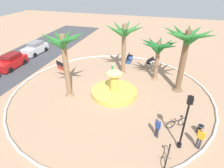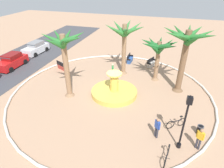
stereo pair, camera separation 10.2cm
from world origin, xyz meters
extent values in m
plane|color=tan|center=(0.00, 0.00, 0.00)|extent=(80.00, 80.00, 0.00)
torus|color=silver|center=(0.00, 0.00, 0.10)|extent=(18.80, 18.80, 0.20)
cylinder|color=gold|center=(-0.20, -0.37, 0.23)|extent=(4.33, 4.33, 0.45)
cylinder|color=#19567F|center=(-0.20, -0.37, 0.19)|extent=(3.81, 3.81, 0.34)
cylinder|color=gold|center=(-0.20, -0.37, 1.29)|extent=(0.78, 0.78, 1.69)
cylinder|color=#F1C954|center=(-0.20, -0.37, 2.20)|extent=(1.39, 1.39, 0.12)
cylinder|color=#8E6B4C|center=(4.43, -0.12, 2.78)|extent=(0.47, 0.47, 5.57)
cone|color=#8E6B4C|center=(4.43, -0.12, 0.25)|extent=(0.89, 0.89, 0.50)
cone|color=#337F38|center=(5.55, -0.19, 5.21)|extent=(2.43, 0.70, 1.24)
cone|color=#337F38|center=(5.10, 0.69, 5.05)|extent=(1.92, 2.17, 1.54)
cone|color=#337F38|center=(4.07, 0.83, 5.00)|extent=(1.36, 2.36, 1.63)
cone|color=#337F38|center=(3.56, 0.44, 5.03)|extent=(2.27, 1.74, 1.58)
cone|color=#337F38|center=(3.42, -0.54, 5.18)|extent=(2.42, 1.43, 1.31)
cone|color=#337F38|center=(4.17, -1.16, 5.12)|extent=(1.13, 2.44, 1.42)
cone|color=#337F38|center=(5.13, -0.86, 5.00)|extent=(1.99, 2.07, 1.63)
cylinder|color=#8E6B4C|center=(3.92, -3.81, 2.11)|extent=(0.42, 0.42, 4.22)
cone|color=#8E6B4C|center=(3.92, -3.81, 0.25)|extent=(0.80, 0.80, 0.50)
cone|color=#1E6028|center=(4.86, -3.83, 3.88)|extent=(2.07, 0.61, 1.19)
cone|color=#1E6028|center=(4.56, -3.19, 3.78)|extent=(1.85, 1.81, 1.38)
cone|color=#1E6028|center=(4.08, -2.86, 3.97)|extent=(0.88, 2.12, 1.04)
cone|color=#1E6028|center=(3.42, -3.01, 3.92)|extent=(1.58, 2.04, 1.12)
cone|color=#1E6028|center=(3.16, -3.42, 3.71)|extent=(2.03, 1.40, 1.50)
cone|color=#1E6028|center=(3.06, -4.12, 3.84)|extent=(2.12, 1.23, 1.28)
cone|color=#1E6028|center=(3.40, -4.61, 3.96)|extent=(1.60, 2.03, 1.04)
cone|color=#1E6028|center=(4.22, -4.70, 3.90)|extent=(1.17, 2.13, 1.16)
cone|color=#1E6028|center=(4.53, -4.44, 3.75)|extent=(1.80, 1.84, 1.43)
cylinder|color=#8E6B4C|center=(-1.58, 3.60, 2.90)|extent=(0.47, 0.47, 5.80)
cone|color=#8E6B4C|center=(-1.58, 3.60, 0.25)|extent=(0.90, 0.90, 0.50)
cone|color=#28702D|center=(-0.67, 3.67, 5.41)|extent=(2.07, 0.71, 1.29)
cone|color=#28702D|center=(-1.03, 4.31, 5.40)|extent=(1.68, 1.94, 1.31)
cone|color=#28702D|center=(-1.72, 4.49, 5.40)|extent=(0.87, 2.09, 1.32)
cone|color=#28702D|center=(-2.37, 3.93, 5.31)|extent=(2.05, 1.27, 1.47)
cone|color=#28702D|center=(-2.34, 3.13, 5.39)|extent=(2.02, 1.53, 1.32)
cone|color=#28702D|center=(-1.77, 2.68, 5.53)|extent=(0.98, 2.12, 1.09)
cone|color=#28702D|center=(-0.99, 2.89, 5.46)|extent=(1.74, 1.93, 1.20)
cylinder|color=brown|center=(2.29, -6.16, 2.95)|extent=(0.55, 0.55, 5.90)
cone|color=brown|center=(2.29, -6.16, 0.25)|extent=(1.04, 1.04, 0.50)
cone|color=#28702D|center=(3.41, -6.25, 5.57)|extent=(2.44, 0.77, 1.19)
cone|color=#28702D|center=(3.15, -5.50, 5.47)|extent=(2.22, 1.89, 1.39)
cone|color=#28702D|center=(2.55, -5.09, 5.51)|extent=(1.11, 2.45, 1.31)
cone|color=#28702D|center=(1.70, -5.22, 5.52)|extent=(1.75, 2.32, 1.29)
cone|color=#28702D|center=(1.25, -5.74, 5.56)|extent=(2.43, 1.42, 1.22)
cone|color=#28702D|center=(1.34, -6.52, 5.34)|extent=(2.36, 1.35, 1.62)
cone|color=#28702D|center=(1.72, -7.13, 5.60)|extent=(1.69, 2.36, 1.14)
cone|color=#28702D|center=(2.61, -7.19, 5.45)|extent=(1.24, 2.43, 1.42)
cone|color=#28702D|center=(3.23, -6.77, 5.59)|extent=(2.32, 1.77, 1.16)
cube|color=beige|center=(7.32, -3.05, 0.45)|extent=(1.67, 1.08, 0.12)
cube|color=black|center=(7.40, -2.86, 0.75)|extent=(1.51, 0.69, 0.50)
cube|color=#B6ADA0|center=(7.32, -3.05, 0.20)|extent=(1.54, 0.99, 0.39)
cube|color=black|center=(8.01, -3.34, 0.59)|extent=(0.25, 0.45, 0.24)
cube|color=black|center=(6.62, -2.76, 0.59)|extent=(0.25, 0.45, 0.24)
cube|color=#B73D33|center=(3.35, 7.09, 0.45)|extent=(1.14, 1.66, 0.12)
cube|color=black|center=(3.16, 7.18, 0.75)|extent=(0.76, 1.48, 0.50)
cube|color=#9C342B|center=(3.35, 7.09, 0.20)|extent=(1.04, 1.53, 0.39)
cube|color=black|center=(3.67, 7.76, 0.59)|extent=(0.44, 0.26, 0.24)
cube|color=black|center=(3.03, 6.41, 0.59)|extent=(0.44, 0.26, 0.24)
cube|color=#335BA8|center=(7.83, -0.18, 0.45)|extent=(1.61, 0.54, 0.12)
cube|color=black|center=(7.84, 0.03, 0.75)|extent=(1.60, 0.12, 0.50)
cube|color=#2B4E8F|center=(7.83, -0.18, 0.20)|extent=(1.48, 0.49, 0.39)
cube|color=black|center=(8.58, -0.20, 0.59)|extent=(0.09, 0.45, 0.24)
cube|color=black|center=(7.08, -0.17, 0.59)|extent=(0.09, 0.45, 0.24)
cylinder|color=black|center=(-5.17, -6.25, 1.76)|extent=(0.12, 0.12, 3.53)
cylinder|color=black|center=(-5.17, -6.25, 0.15)|extent=(0.28, 0.28, 0.30)
cube|color=black|center=(-5.17, -6.25, 3.75)|extent=(0.32, 0.32, 0.44)
sphere|color=#F2EDCC|center=(-5.17, -6.25, 3.75)|extent=(0.22, 0.22, 0.22)
cone|color=black|center=(-5.17, -6.25, 4.03)|extent=(0.20, 0.20, 0.18)
cylinder|color=black|center=(-3.47, -7.65, 0.35)|extent=(0.40, 0.40, 0.70)
torus|color=#4C4C51|center=(-3.47, -7.65, 0.70)|extent=(0.46, 0.46, 0.06)
torus|color=black|center=(-3.52, -5.62, 0.36)|extent=(0.47, 0.62, 0.72)
torus|color=black|center=(-2.95, -6.44, 0.36)|extent=(0.47, 0.62, 0.72)
cylinder|color=black|center=(-3.23, -6.03, 0.59)|extent=(0.59, 0.80, 0.05)
cylinder|color=black|center=(-3.03, -6.31, 0.74)|extent=(0.04, 0.04, 0.30)
cube|color=black|center=(-3.03, -6.31, 0.91)|extent=(0.20, 0.22, 0.06)
cylinder|color=black|center=(-3.49, -5.66, 0.73)|extent=(0.38, 0.28, 0.03)
torus|color=black|center=(-6.97, -5.44, 0.36)|extent=(0.72, 0.17, 0.72)
torus|color=black|center=(-5.99, -5.60, 0.36)|extent=(0.72, 0.17, 0.72)
cylinder|color=black|center=(-6.48, -5.52, 0.59)|extent=(0.95, 0.20, 0.05)
cylinder|color=black|center=(-6.14, -5.58, 0.74)|extent=(0.04, 0.04, 0.30)
cube|color=black|center=(-6.14, -5.58, 0.91)|extent=(0.21, 0.13, 0.06)
cylinder|color=black|center=(-6.93, -5.45, 0.73)|extent=(0.10, 0.44, 0.03)
cylinder|color=#33333D|center=(-4.74, -4.78, 0.42)|extent=(0.14, 0.14, 0.85)
cylinder|color=#33333D|center=(-4.61, -4.66, 0.42)|extent=(0.14, 0.14, 0.85)
cube|color=#2D4CA5|center=(-4.68, -4.72, 1.13)|extent=(0.38, 0.38, 0.56)
sphere|color=#9E7051|center=(-4.68, -4.72, 1.53)|extent=(0.22, 0.22, 0.22)
cylinder|color=#2D4CA5|center=(-4.83, -4.87, 1.13)|extent=(0.09, 0.09, 0.53)
cylinder|color=#2D4CA5|center=(-4.52, -4.56, 1.13)|extent=(0.09, 0.09, 0.53)
cylinder|color=#33333D|center=(-4.99, -7.48, 0.44)|extent=(0.14, 0.14, 0.87)
cylinder|color=#33333D|center=(-4.89, -7.33, 0.44)|extent=(0.14, 0.14, 0.87)
cube|color=yellow|center=(-4.94, -7.40, 1.15)|extent=(0.36, 0.39, 0.56)
sphere|color=#9E7051|center=(-4.94, -7.40, 1.55)|extent=(0.22, 0.22, 0.22)
cylinder|color=yellow|center=(-5.06, -7.59, 1.15)|extent=(0.09, 0.09, 0.53)
cylinder|color=yellow|center=(-4.81, -7.22, 1.15)|extent=(0.09, 0.09, 0.53)
cylinder|color=#33333D|center=(3.03, 0.75, 0.46)|extent=(0.14, 0.14, 0.92)
cylinder|color=#33333D|center=(2.86, 0.69, 0.46)|extent=(0.14, 0.14, 0.92)
cube|color=#338C4C|center=(2.95, 0.72, 1.20)|extent=(0.39, 0.30, 0.56)
sphere|color=beige|center=(2.95, 0.72, 1.60)|extent=(0.22, 0.22, 0.22)
cylinder|color=#338C4C|center=(3.16, 0.79, 1.20)|extent=(0.09, 0.09, 0.53)
cylinder|color=#338C4C|center=(2.74, 0.65, 1.20)|extent=(0.09, 0.09, 0.53)
cube|color=red|center=(2.10, 13.28, 0.64)|extent=(4.00, 1.71, 0.90)
cube|color=maroon|center=(2.30, 13.28, 1.36)|extent=(2.00, 1.45, 0.60)
cube|color=#333D47|center=(1.40, 13.28, 1.28)|extent=(0.30, 1.36, 0.51)
cylinder|color=black|center=(0.86, 12.43, 0.32)|extent=(0.64, 0.22, 0.64)
cylinder|color=black|center=(3.34, 12.43, 0.32)|extent=(0.64, 0.22, 0.64)
cylinder|color=black|center=(3.34, 14.13, 0.32)|extent=(0.64, 0.22, 0.64)
cube|color=silver|center=(7.06, 13.46, 0.64)|extent=(4.10, 1.94, 0.90)
cube|color=gray|center=(7.26, 13.45, 1.36)|extent=(2.08, 1.56, 0.60)
cube|color=#333D47|center=(6.36, 13.50, 1.28)|extent=(0.37, 1.38, 0.51)
cylinder|color=black|center=(5.77, 12.69, 0.32)|extent=(0.65, 0.26, 0.64)
cylinder|color=black|center=(5.87, 14.38, 0.32)|extent=(0.65, 0.26, 0.64)
cylinder|color=black|center=(8.24, 12.54, 0.32)|extent=(0.65, 0.26, 0.64)
cylinder|color=black|center=(8.35, 14.23, 0.32)|extent=(0.65, 0.26, 0.64)
camera|label=1|loc=(-15.03, -4.51, 9.94)|focal=30.71mm
camera|label=2|loc=(-15.00, -4.61, 9.94)|focal=30.71mm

